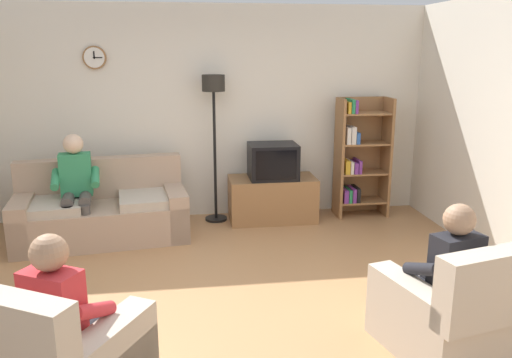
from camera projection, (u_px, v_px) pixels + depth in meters
ground_plane at (229, 308)px, 4.35m from camera, size 12.00×12.00×0.00m
back_wall_assembly at (209, 113)px, 6.58m from camera, size 6.20×0.17×2.70m
couch at (102, 213)px, 5.88m from camera, size 2.00×1.12×0.90m
tv_stand at (272, 199)px, 6.55m from camera, size 1.10×0.56×0.56m
tv at (273, 161)px, 6.40m from camera, size 0.60×0.49×0.44m
bookshelf at (358, 157)px, 6.65m from camera, size 0.68×0.36×1.55m
floor_lamp at (214, 108)px, 6.26m from camera, size 0.28×0.28×1.85m
armchair_near_bookshelf at (450, 315)px, 3.66m from camera, size 0.99×1.04×0.90m
person_on_couch at (76, 184)px, 5.65m from camera, size 0.55×0.57×1.24m
person_in_left_armchair at (66, 310)px, 3.09m from camera, size 0.61×0.63×1.12m
person_in_right_armchair at (445, 269)px, 3.66m from camera, size 0.57×0.59×1.12m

